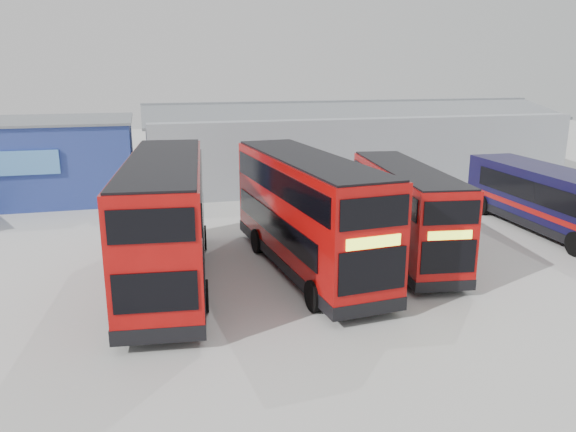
{
  "coord_description": "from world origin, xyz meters",
  "views": [
    {
      "loc": [
        -7.21,
        -20.78,
        8.36
      ],
      "look_at": [
        -1.35,
        1.92,
        2.1
      ],
      "focal_mm": 35.0,
      "sensor_mm": 36.0,
      "label": 1
    }
  ],
  "objects_px": {
    "double_decker_left": "(166,223)",
    "double_decker_centre": "(307,215)",
    "office_block": "(36,159)",
    "single_decker_blue": "(554,203)",
    "double_decker_right": "(405,213)",
    "maintenance_shed": "(347,144)"
  },
  "relations": [
    {
      "from": "double_decker_left",
      "to": "double_decker_centre",
      "type": "bearing_deg",
      "value": -173.54
    },
    {
      "from": "office_block",
      "to": "single_decker_blue",
      "type": "xyz_separation_m",
      "value": [
        26.91,
        -15.21,
        -0.96
      ]
    },
    {
      "from": "double_decker_centre",
      "to": "single_decker_blue",
      "type": "bearing_deg",
      "value": 2.84
    },
    {
      "from": "office_block",
      "to": "double_decker_left",
      "type": "height_order",
      "value": "office_block"
    },
    {
      "from": "double_decker_left",
      "to": "double_decker_right",
      "type": "relative_size",
      "value": 1.21
    },
    {
      "from": "maintenance_shed",
      "to": "double_decker_left",
      "type": "relative_size",
      "value": 2.54
    },
    {
      "from": "double_decker_left",
      "to": "double_decker_right",
      "type": "height_order",
      "value": "double_decker_left"
    },
    {
      "from": "office_block",
      "to": "single_decker_blue",
      "type": "relative_size",
      "value": 1.02
    },
    {
      "from": "double_decker_left",
      "to": "maintenance_shed",
      "type": "bearing_deg",
      "value": -121.15
    },
    {
      "from": "double_decker_left",
      "to": "single_decker_blue",
      "type": "relative_size",
      "value": 0.99
    },
    {
      "from": "double_decker_centre",
      "to": "double_decker_right",
      "type": "relative_size",
      "value": 1.17
    },
    {
      "from": "maintenance_shed",
      "to": "double_decker_centre",
      "type": "distance_m",
      "value": 21.16
    },
    {
      "from": "double_decker_centre",
      "to": "office_block",
      "type": "bearing_deg",
      "value": 121.92
    },
    {
      "from": "maintenance_shed",
      "to": "double_decker_centre",
      "type": "height_order",
      "value": "maintenance_shed"
    },
    {
      "from": "double_decker_right",
      "to": "single_decker_blue",
      "type": "bearing_deg",
      "value": 16.47
    },
    {
      "from": "office_block",
      "to": "single_decker_blue",
      "type": "bearing_deg",
      "value": -29.48
    },
    {
      "from": "double_decker_left",
      "to": "double_decker_right",
      "type": "bearing_deg",
      "value": -171.06
    },
    {
      "from": "double_decker_centre",
      "to": "maintenance_shed",
      "type": "bearing_deg",
      "value": 59.86
    },
    {
      "from": "double_decker_left",
      "to": "office_block",
      "type": "bearing_deg",
      "value": -60.81
    },
    {
      "from": "maintenance_shed",
      "to": "single_decker_blue",
      "type": "distance_m",
      "value": 17.93
    },
    {
      "from": "office_block",
      "to": "double_decker_right",
      "type": "xyz_separation_m",
      "value": [
        17.85,
        -16.73,
        -0.53
      ]
    },
    {
      "from": "double_decker_left",
      "to": "single_decker_blue",
      "type": "bearing_deg",
      "value": -168.05
    }
  ]
}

